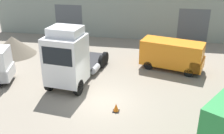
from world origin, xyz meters
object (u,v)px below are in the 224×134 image
delivery_van_orange (174,55)px  gravel_pile (13,46)px  traffic_cone (116,108)px  tractor_unit_white (70,58)px

delivery_van_orange → gravel_pile: size_ratio=1.28×
traffic_cone → gravel_pile: bearing=144.4°
tractor_unit_white → delivery_van_orange: (7.38, 4.22, -0.77)m
tractor_unit_white → gravel_pile: 9.13m
delivery_van_orange → gravel_pile: bearing=-168.0°
tractor_unit_white → delivery_van_orange: tractor_unit_white is taller
gravel_pile → traffic_cone: (11.25, -8.07, -0.64)m
gravel_pile → traffic_cone: 13.86m
tractor_unit_white → gravel_pile: tractor_unit_white is taller
gravel_pile → delivery_van_orange: bearing=-3.6°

